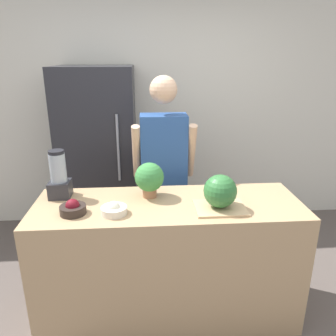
{
  "coord_description": "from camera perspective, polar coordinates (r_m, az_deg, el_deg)",
  "views": [
    {
      "loc": [
        -0.16,
        -1.76,
        1.91
      ],
      "look_at": [
        0.0,
        0.36,
        1.18
      ],
      "focal_mm": 35.0,
      "sensor_mm": 36.0,
      "label": 1
    }
  ],
  "objects": [
    {
      "name": "counter_island",
      "position": [
        2.54,
        0.06,
        -15.67
      ],
      "size": [
        1.88,
        0.65,
        0.93
      ],
      "color": "tan",
      "rests_on": "ground_plane"
    },
    {
      "name": "watermelon",
      "position": [
        2.21,
        9.07,
        -4.0
      ],
      "size": [
        0.22,
        0.22,
        0.22
      ],
      "color": "#2D6B33",
      "rests_on": "cutting_board"
    },
    {
      "name": "bowl_cherries",
      "position": [
        2.24,
        -16.24,
        -6.78
      ],
      "size": [
        0.17,
        0.17,
        0.1
      ],
      "color": "#2D231E",
      "rests_on": "counter_island"
    },
    {
      "name": "cutting_board",
      "position": [
        2.26,
        9.04,
        -6.84
      ],
      "size": [
        0.34,
        0.27,
        0.01
      ],
      "color": "tan",
      "rests_on": "counter_island"
    },
    {
      "name": "blender",
      "position": [
        2.48,
        -18.47,
        -1.52
      ],
      "size": [
        0.15,
        0.15,
        0.35
      ],
      "color": "#28282D",
      "rests_on": "counter_island"
    },
    {
      "name": "person",
      "position": [
        2.9,
        -0.72,
        -1.09
      ],
      "size": [
        0.54,
        0.27,
        1.77
      ],
      "color": "#4C608C",
      "rests_on": "ground_plane"
    },
    {
      "name": "potted_plant",
      "position": [
        2.36,
        -3.26,
        -1.77
      ],
      "size": [
        0.21,
        0.21,
        0.26
      ],
      "color": "#996647",
      "rests_on": "counter_island"
    },
    {
      "name": "refrigerator",
      "position": [
        3.52,
        -11.82,
        2.04
      ],
      "size": [
        0.76,
        0.73,
        1.82
      ],
      "color": "#232328",
      "rests_on": "ground_plane"
    },
    {
      "name": "bowl_cream",
      "position": [
        2.18,
        -9.4,
        -7.14
      ],
      "size": [
        0.17,
        0.17,
        0.09
      ],
      "color": "beige",
      "rests_on": "counter_island"
    },
    {
      "name": "wall_back",
      "position": [
        3.79,
        -1.81,
        9.69
      ],
      "size": [
        8.0,
        0.06,
        2.6
      ],
      "color": "silver",
      "rests_on": "ground_plane"
    }
  ]
}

